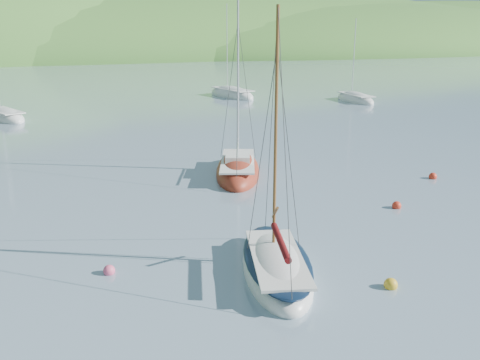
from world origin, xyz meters
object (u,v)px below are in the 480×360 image
object	(u,v)px
distant_sloop_d	(355,100)
sloop_red	(238,171)
distant_sloop_b	(232,95)
distant_sloop_a	(4,117)
daysailer_white	(276,268)

from	to	relation	value
distant_sloop_d	sloop_red	bearing A→B (deg)	-131.57
distant_sloop_b	distant_sloop_d	xyz separation A→B (m)	(12.68, -9.17, -0.02)
sloop_red	distant_sloop_a	size ratio (longest dim) A/B	1.08
sloop_red	distant_sloop_d	distance (m)	35.84
daysailer_white	distant_sloop_d	bearing A→B (deg)	70.03
distant_sloop_b	daysailer_white	bearing A→B (deg)	-121.01
sloop_red	distant_sloop_a	xyz separation A→B (m)	(-14.74, 26.87, -0.04)
distant_sloop_d	daysailer_white	bearing A→B (deg)	-123.49
sloop_red	distant_sloop_b	distance (m)	37.22
distant_sloop_a	daysailer_white	bearing A→B (deg)	-97.10
distant_sloop_a	sloop_red	bearing A→B (deg)	-84.18
daysailer_white	distant_sloop_a	world-z (taller)	distant_sloop_a
sloop_red	distant_sloop_b	world-z (taller)	distant_sloop_b
distant_sloop_a	distant_sloop_b	distance (m)	27.93
distant_sloop_d	distant_sloop_b	bearing A→B (deg)	145.82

